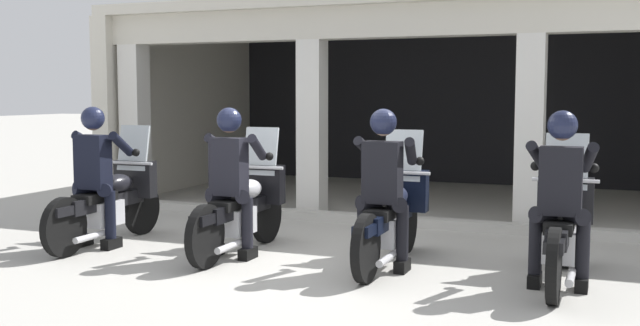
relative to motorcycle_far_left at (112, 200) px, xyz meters
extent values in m
plane|color=#A8A59E|center=(2.48, 2.99, -0.50)|extent=(80.00, 80.00, 0.00)
cube|color=black|center=(2.86, 7.39, 0.96)|extent=(10.05, 0.24, 2.92)
cube|color=beige|center=(2.86, 2.81, 2.20)|extent=(10.05, 0.36, 0.44)
cube|color=beige|center=(2.86, 5.03, 2.50)|extent=(10.05, 5.13, 0.16)
cube|color=beige|center=(-2.06, 5.03, 0.96)|extent=(0.30, 5.13, 2.92)
cube|color=silver|center=(-1.66, 2.81, 0.74)|extent=(0.35, 0.36, 2.48)
cube|color=silver|center=(1.35, 2.81, 0.74)|extent=(0.35, 0.36, 2.48)
cube|color=silver|center=(4.37, 2.81, 0.74)|extent=(0.35, 0.36, 2.48)
cube|color=#B7B5AD|center=(2.86, 2.31, -0.44)|extent=(9.65, 0.24, 0.12)
cylinder|color=black|center=(0.00, 0.58, -0.18)|extent=(0.09, 0.64, 0.64)
cylinder|color=black|center=(0.00, -0.82, -0.18)|extent=(0.09, 0.64, 0.64)
cube|color=black|center=(0.00, 0.58, 0.03)|extent=(0.14, 0.44, 0.08)
cube|color=silver|center=(0.00, -0.17, -0.13)|extent=(0.28, 0.44, 0.28)
cube|color=black|center=(0.00, -0.12, 0.00)|extent=(0.18, 1.24, 0.16)
ellipsoid|color=black|center=(0.00, 0.10, 0.18)|extent=(0.26, 0.48, 0.22)
cube|color=black|center=(0.00, -0.30, 0.07)|extent=(0.24, 0.52, 0.10)
cube|color=black|center=(0.00, -0.76, 0.00)|extent=(0.16, 0.48, 0.10)
cylinder|color=silver|center=(0.00, 0.52, 0.06)|extent=(0.05, 0.24, 0.53)
cube|color=black|center=(0.00, 0.46, 0.20)|extent=(0.52, 0.16, 0.44)
sphere|color=silver|center=(0.00, 0.56, 0.22)|extent=(0.18, 0.18, 0.18)
cube|color=silver|center=(0.00, 0.44, 0.57)|extent=(0.40, 0.14, 0.54)
cylinder|color=silver|center=(0.00, 0.36, 0.40)|extent=(0.62, 0.04, 0.04)
cylinder|color=silver|center=(0.12, -0.52, -0.32)|extent=(0.07, 0.55, 0.07)
cube|color=black|center=(0.00, -0.32, 0.47)|extent=(0.36, 0.22, 0.60)
cube|color=black|center=(0.00, -0.20, 0.49)|extent=(0.05, 0.02, 0.32)
sphere|color=#936B51|center=(0.00, -0.30, 0.92)|extent=(0.21, 0.21, 0.21)
sphere|color=#191E38|center=(0.00, -0.30, 0.95)|extent=(0.26, 0.26, 0.26)
cylinder|color=black|center=(0.14, -0.30, 0.16)|extent=(0.26, 0.29, 0.17)
cylinder|color=black|center=(0.20, -0.30, -0.12)|extent=(0.12, 0.12, 0.53)
cube|color=black|center=(0.20, -0.29, -0.44)|extent=(0.11, 0.26, 0.12)
cylinder|color=black|center=(-0.14, -0.30, 0.16)|extent=(0.26, 0.29, 0.17)
cylinder|color=black|center=(-0.20, -0.30, -0.12)|extent=(0.12, 0.12, 0.53)
cube|color=black|center=(-0.20, -0.29, -0.44)|extent=(0.11, 0.26, 0.12)
cylinder|color=black|center=(0.22, -0.09, 0.66)|extent=(0.19, 0.48, 0.31)
sphere|color=black|center=(0.26, 0.12, 0.55)|extent=(0.09, 0.09, 0.09)
cylinder|color=black|center=(-0.22, -0.09, 0.66)|extent=(0.19, 0.48, 0.31)
sphere|color=black|center=(-0.26, 0.12, 0.55)|extent=(0.09, 0.09, 0.09)
cylinder|color=black|center=(1.65, 0.68, -0.18)|extent=(0.09, 0.64, 0.64)
cylinder|color=black|center=(1.65, -0.72, -0.18)|extent=(0.09, 0.64, 0.64)
cube|color=black|center=(1.65, 0.68, 0.03)|extent=(0.14, 0.44, 0.08)
cube|color=silver|center=(1.65, -0.07, -0.13)|extent=(0.28, 0.44, 0.28)
cube|color=black|center=(1.65, -0.02, 0.00)|extent=(0.18, 1.24, 0.16)
ellipsoid|color=#B2B2B7|center=(1.65, 0.20, 0.18)|extent=(0.26, 0.48, 0.22)
cube|color=black|center=(1.65, -0.20, 0.07)|extent=(0.24, 0.52, 0.10)
cube|color=black|center=(1.65, -0.66, 0.00)|extent=(0.16, 0.48, 0.10)
cylinder|color=silver|center=(1.65, 0.62, 0.06)|extent=(0.05, 0.24, 0.53)
cube|color=black|center=(1.65, 0.56, 0.20)|extent=(0.52, 0.16, 0.44)
sphere|color=silver|center=(1.65, 0.66, 0.22)|extent=(0.18, 0.18, 0.18)
cube|color=silver|center=(1.65, 0.54, 0.57)|extent=(0.40, 0.14, 0.54)
cylinder|color=silver|center=(1.65, 0.46, 0.40)|extent=(0.62, 0.04, 0.04)
cylinder|color=silver|center=(1.77, -0.42, -0.32)|extent=(0.07, 0.55, 0.07)
cube|color=black|center=(1.65, -0.22, 0.47)|extent=(0.36, 0.22, 0.60)
cube|color=#591414|center=(1.65, -0.10, 0.49)|extent=(0.05, 0.02, 0.32)
sphere|color=#936B51|center=(1.65, -0.20, 0.92)|extent=(0.21, 0.21, 0.21)
sphere|color=#191E38|center=(1.65, -0.20, 0.95)|extent=(0.26, 0.26, 0.26)
cylinder|color=black|center=(1.79, -0.20, 0.16)|extent=(0.26, 0.29, 0.17)
cylinder|color=black|center=(1.85, -0.20, -0.12)|extent=(0.12, 0.12, 0.53)
cube|color=black|center=(1.85, -0.19, -0.44)|extent=(0.11, 0.26, 0.12)
cylinder|color=black|center=(1.51, -0.20, 0.16)|extent=(0.26, 0.29, 0.17)
cylinder|color=black|center=(1.45, -0.20, -0.12)|extent=(0.12, 0.12, 0.53)
cube|color=black|center=(1.45, -0.19, -0.44)|extent=(0.11, 0.26, 0.12)
cylinder|color=black|center=(1.87, 0.01, 0.66)|extent=(0.19, 0.48, 0.31)
sphere|color=black|center=(1.91, 0.22, 0.55)|extent=(0.09, 0.09, 0.09)
cylinder|color=black|center=(1.43, 0.01, 0.66)|extent=(0.19, 0.48, 0.31)
sphere|color=black|center=(1.39, 0.22, 0.55)|extent=(0.09, 0.09, 0.09)
cylinder|color=black|center=(3.31, 0.73, -0.18)|extent=(0.09, 0.64, 0.64)
cylinder|color=black|center=(3.31, -0.67, -0.18)|extent=(0.09, 0.64, 0.64)
cube|color=black|center=(3.31, 0.73, 0.03)|extent=(0.14, 0.44, 0.08)
cube|color=silver|center=(3.31, -0.02, -0.13)|extent=(0.28, 0.44, 0.28)
cube|color=black|center=(3.31, 0.03, 0.00)|extent=(0.18, 1.24, 0.16)
ellipsoid|color=#1E2338|center=(3.31, 0.25, 0.18)|extent=(0.26, 0.48, 0.22)
cube|color=black|center=(3.31, -0.15, 0.07)|extent=(0.24, 0.52, 0.10)
cube|color=black|center=(3.31, -0.61, 0.00)|extent=(0.16, 0.48, 0.10)
cylinder|color=silver|center=(3.31, 0.67, 0.06)|extent=(0.05, 0.24, 0.53)
cube|color=black|center=(3.31, 0.61, 0.20)|extent=(0.52, 0.16, 0.44)
sphere|color=silver|center=(3.31, 0.71, 0.22)|extent=(0.18, 0.18, 0.18)
cube|color=silver|center=(3.31, 0.59, 0.57)|extent=(0.40, 0.14, 0.54)
cylinder|color=silver|center=(3.31, 0.51, 0.40)|extent=(0.62, 0.04, 0.04)
cylinder|color=silver|center=(3.43, -0.37, -0.32)|extent=(0.07, 0.55, 0.07)
cube|color=black|center=(3.31, -0.17, 0.47)|extent=(0.36, 0.22, 0.60)
cube|color=#14193F|center=(3.31, -0.05, 0.49)|extent=(0.05, 0.02, 0.32)
sphere|color=tan|center=(3.31, -0.15, 0.92)|extent=(0.21, 0.21, 0.21)
sphere|color=#191E38|center=(3.31, -0.15, 0.95)|extent=(0.26, 0.26, 0.26)
cylinder|color=black|center=(3.45, -0.15, 0.16)|extent=(0.26, 0.29, 0.17)
cylinder|color=black|center=(3.51, -0.15, -0.12)|extent=(0.12, 0.12, 0.53)
cube|color=black|center=(3.51, -0.14, -0.44)|extent=(0.11, 0.26, 0.12)
cylinder|color=black|center=(3.17, -0.15, 0.16)|extent=(0.26, 0.29, 0.17)
cylinder|color=black|center=(3.11, -0.15, -0.12)|extent=(0.12, 0.12, 0.53)
cube|color=black|center=(3.11, -0.14, -0.44)|extent=(0.11, 0.26, 0.12)
cylinder|color=black|center=(3.53, 0.06, 0.66)|extent=(0.19, 0.48, 0.31)
sphere|color=black|center=(3.57, 0.27, 0.55)|extent=(0.09, 0.09, 0.09)
cylinder|color=black|center=(3.09, 0.06, 0.66)|extent=(0.19, 0.48, 0.31)
sphere|color=black|center=(3.05, 0.27, 0.55)|extent=(0.09, 0.09, 0.09)
cylinder|color=black|center=(4.96, 0.63, -0.18)|extent=(0.09, 0.64, 0.64)
cylinder|color=black|center=(4.96, -0.77, -0.18)|extent=(0.09, 0.64, 0.64)
cube|color=black|center=(4.96, 0.63, 0.03)|extent=(0.14, 0.44, 0.08)
cube|color=silver|center=(4.96, -0.12, -0.13)|extent=(0.28, 0.44, 0.28)
cube|color=black|center=(4.96, -0.07, 0.00)|extent=(0.18, 1.24, 0.16)
ellipsoid|color=#1E2338|center=(4.96, 0.15, 0.18)|extent=(0.26, 0.48, 0.22)
cube|color=black|center=(4.96, -0.25, 0.07)|extent=(0.24, 0.52, 0.10)
cube|color=black|center=(4.96, -0.71, 0.00)|extent=(0.16, 0.48, 0.10)
cylinder|color=silver|center=(4.96, 0.57, 0.06)|extent=(0.05, 0.24, 0.53)
cube|color=black|center=(4.96, 0.51, 0.20)|extent=(0.52, 0.16, 0.44)
sphere|color=silver|center=(4.96, 0.61, 0.22)|extent=(0.18, 0.18, 0.18)
cube|color=silver|center=(4.96, 0.49, 0.57)|extent=(0.40, 0.14, 0.54)
cylinder|color=silver|center=(4.96, 0.41, 0.40)|extent=(0.62, 0.04, 0.04)
cylinder|color=silver|center=(5.08, -0.47, -0.32)|extent=(0.07, 0.55, 0.07)
cube|color=black|center=(4.96, -0.27, 0.47)|extent=(0.36, 0.22, 0.60)
cube|color=#591414|center=(4.96, -0.15, 0.49)|extent=(0.05, 0.02, 0.32)
sphere|color=tan|center=(4.96, -0.25, 0.92)|extent=(0.21, 0.21, 0.21)
sphere|color=#191E38|center=(4.96, -0.25, 0.95)|extent=(0.26, 0.26, 0.26)
cylinder|color=black|center=(5.10, -0.25, 0.16)|extent=(0.26, 0.29, 0.17)
cylinder|color=black|center=(5.16, -0.25, -0.12)|extent=(0.12, 0.12, 0.53)
cube|color=black|center=(5.16, -0.24, -0.44)|extent=(0.11, 0.26, 0.12)
cylinder|color=black|center=(4.82, -0.25, 0.16)|extent=(0.26, 0.29, 0.17)
cylinder|color=black|center=(4.76, -0.25, -0.12)|extent=(0.12, 0.12, 0.53)
cube|color=black|center=(4.76, -0.24, -0.44)|extent=(0.11, 0.26, 0.12)
cylinder|color=black|center=(5.18, -0.04, 0.66)|extent=(0.19, 0.48, 0.31)
sphere|color=black|center=(5.22, 0.17, 0.55)|extent=(0.09, 0.09, 0.09)
cylinder|color=black|center=(4.74, -0.04, 0.66)|extent=(0.19, 0.48, 0.31)
sphere|color=black|center=(4.70, 0.17, 0.55)|extent=(0.09, 0.09, 0.09)
camera|label=1|loc=(5.40, -7.10, 1.24)|focal=42.11mm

